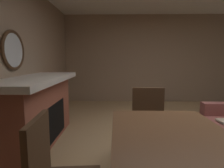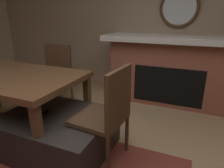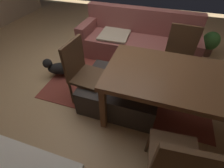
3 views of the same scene
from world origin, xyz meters
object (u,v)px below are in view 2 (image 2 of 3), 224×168
(dining_chair_west, at_px, (108,111))
(tv_remote, at_px, (40,113))
(round_wall_mirror, at_px, (179,8))
(dining_table, at_px, (5,80))
(ottoman_coffee_table, at_px, (58,133))
(dining_chair_south, at_px, (55,72))
(fireplace, at_px, (171,69))

(dining_chair_west, bearing_deg, tv_remote, 8.04)
(round_wall_mirror, relative_size, dining_table, 0.35)
(ottoman_coffee_table, distance_m, dining_chair_south, 1.21)
(dining_chair_west, bearing_deg, fireplace, -101.27)
(dining_table, distance_m, dining_chair_west, 1.26)
(round_wall_mirror, height_order, tv_remote, round_wall_mirror)
(dining_chair_south, bearing_deg, ottoman_coffee_table, 128.21)
(fireplace, xyz_separation_m, dining_chair_west, (0.34, 1.69, -0.01))
(fireplace, xyz_separation_m, dining_chair_south, (1.60, 0.82, -0.01))
(tv_remote, bearing_deg, dining_table, 2.36)
(round_wall_mirror, height_order, dining_chair_west, round_wall_mirror)
(round_wall_mirror, xyz_separation_m, dining_chair_west, (0.34, 1.98, -0.93))
(dining_table, bearing_deg, tv_remote, 169.00)
(round_wall_mirror, bearing_deg, dining_table, 51.02)
(fireplace, distance_m, round_wall_mirror, 0.96)
(round_wall_mirror, distance_m, dining_chair_west, 2.21)
(dining_table, bearing_deg, dining_chair_south, -89.49)
(ottoman_coffee_table, bearing_deg, tv_remote, 15.63)
(dining_chair_south, bearing_deg, dining_table, 90.51)
(fireplace, bearing_deg, round_wall_mirror, -90.00)
(ottoman_coffee_table, bearing_deg, round_wall_mirror, -113.36)
(fireplace, bearing_deg, dining_table, 46.55)
(round_wall_mirror, height_order, dining_table, round_wall_mirror)
(dining_chair_west, bearing_deg, ottoman_coffee_table, 5.62)
(round_wall_mirror, xyz_separation_m, ottoman_coffee_table, (0.88, 2.03, -1.25))
(dining_chair_west, bearing_deg, dining_chair_south, -34.44)
(ottoman_coffee_table, xyz_separation_m, dining_table, (0.72, -0.06, 0.47))
(dining_chair_west, bearing_deg, round_wall_mirror, -99.66)
(dining_table, height_order, dining_chair_west, dining_chair_west)
(round_wall_mirror, bearing_deg, tv_remote, 63.31)
(dining_chair_west, distance_m, dining_chair_south, 1.53)
(fireplace, distance_m, ottoman_coffee_table, 1.98)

